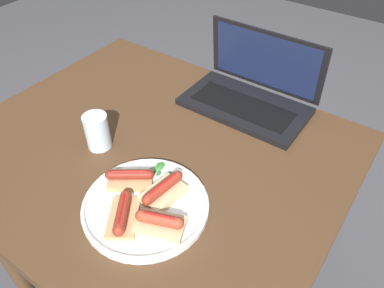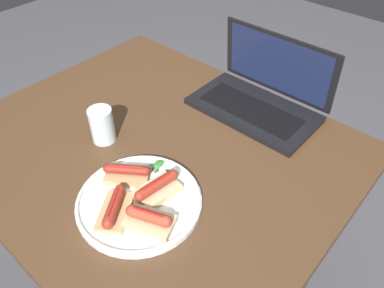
% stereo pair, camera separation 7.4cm
% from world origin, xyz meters
% --- Properties ---
extents(ground_plane, '(6.00, 6.00, 0.00)m').
position_xyz_m(ground_plane, '(0.00, 0.00, 0.00)').
color(ground_plane, '#4C4C51').
extents(desk, '(1.02, 0.86, 0.72)m').
position_xyz_m(desk, '(0.00, 0.00, 0.62)').
color(desk, '#4C331E').
rests_on(desk, ground_plane).
extents(laptop, '(0.37, 0.23, 0.21)m').
position_xyz_m(laptop, '(0.12, 0.33, 0.76)').
color(laptop, black).
rests_on(laptop, desk).
extents(plate, '(0.29, 0.29, 0.02)m').
position_xyz_m(plate, '(0.13, -0.17, 0.74)').
color(plate, white).
rests_on(plate, desk).
extents(sausage_toast_left, '(0.08, 0.12, 0.05)m').
position_xyz_m(sausage_toast_left, '(0.15, -0.12, 0.76)').
color(sausage_toast_left, '#D6B784').
rests_on(sausage_toast_left, plate).
extents(sausage_toast_middle, '(0.11, 0.12, 0.04)m').
position_xyz_m(sausage_toast_middle, '(0.12, -0.23, 0.76)').
color(sausage_toast_middle, tan).
rests_on(sausage_toast_middle, plate).
extents(sausage_toast_right, '(0.12, 0.11, 0.04)m').
position_xyz_m(sausage_toast_right, '(0.06, -0.14, 0.76)').
color(sausage_toast_right, tan).
rests_on(sausage_toast_right, plate).
extents(sausage_toast_extra, '(0.12, 0.10, 0.05)m').
position_xyz_m(sausage_toast_extra, '(0.20, -0.20, 0.76)').
color(sausage_toast_extra, '#D6B784').
rests_on(sausage_toast_extra, plate).
extents(salad_pile, '(0.06, 0.08, 0.01)m').
position_xyz_m(salad_pile, '(0.08, -0.07, 0.74)').
color(salad_pile, '#387A33').
rests_on(salad_pile, plate).
extents(drinking_glass, '(0.06, 0.06, 0.10)m').
position_xyz_m(drinking_glass, '(-0.11, -0.07, 0.77)').
color(drinking_glass, silver).
rests_on(drinking_glass, desk).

